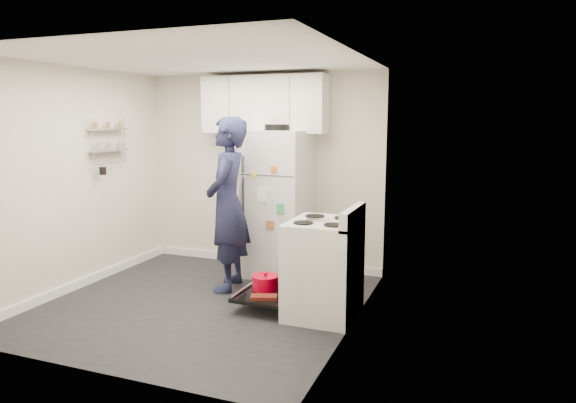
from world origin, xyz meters
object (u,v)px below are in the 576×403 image
at_px(open_oven_door, 267,288).
at_px(person, 228,204).
at_px(refrigerator, 277,203).
at_px(electric_range, 322,269).

bearing_deg(open_oven_door, person, 149.97).
relative_size(open_oven_door, refrigerator, 0.38).
relative_size(open_oven_door, person, 0.36).
height_order(electric_range, open_oven_door, electric_range).
distance_m(open_oven_door, person, 1.07).
bearing_deg(electric_range, open_oven_door, 177.18).
bearing_deg(person, open_oven_door, 48.43).
xyz_separation_m(electric_range, refrigerator, (-0.92, 1.10, 0.43)).
xyz_separation_m(electric_range, open_oven_door, (-0.61, 0.03, -0.28)).
distance_m(open_oven_door, refrigerator, 1.32).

